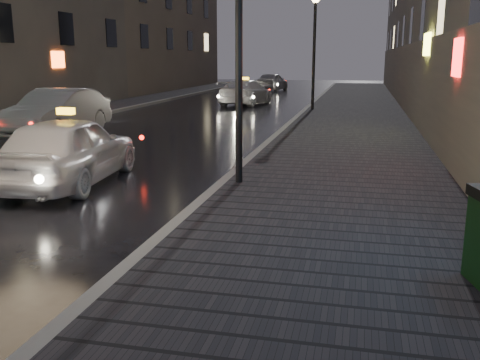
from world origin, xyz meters
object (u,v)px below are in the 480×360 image
at_px(car_left_mid, 57,112).
at_px(car_far, 272,82).
at_px(taxi_near, 68,150).
at_px(lamp_far, 314,38).
at_px(taxi_mid, 246,92).
at_px(lamp_near, 239,9).

relative_size(car_left_mid, car_far, 1.13).
distance_m(taxi_near, car_far, 32.62).
height_order(lamp_far, taxi_mid, lamp_far).
bearing_deg(taxi_mid, taxi_near, 98.63).
xyz_separation_m(lamp_near, taxi_near, (-3.56, -0.33, -2.76)).
bearing_deg(car_far, lamp_far, 113.73).
relative_size(taxi_near, car_far, 1.01).
xyz_separation_m(taxi_near, taxi_mid, (-0.49, 19.69, -0.03)).
height_order(car_left_mid, car_far, car_left_mid).
distance_m(lamp_far, taxi_near, 16.94).
bearing_deg(lamp_far, taxi_near, -102.30).
height_order(lamp_far, car_left_mid, lamp_far).
bearing_deg(lamp_near, taxi_mid, 101.81).
bearing_deg(car_far, lamp_near, 105.92).
relative_size(lamp_near, taxi_mid, 1.10).
relative_size(car_left_mid, taxi_mid, 0.99).
bearing_deg(car_left_mid, taxi_mid, 74.36).
bearing_deg(lamp_near, car_far, 98.28).
xyz_separation_m(lamp_near, car_far, (-4.69, 32.28, -2.77)).
xyz_separation_m(lamp_far, taxi_near, (-3.56, -16.33, -2.76)).
height_order(taxi_near, car_left_mid, car_left_mid).
relative_size(lamp_far, taxi_near, 1.23).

